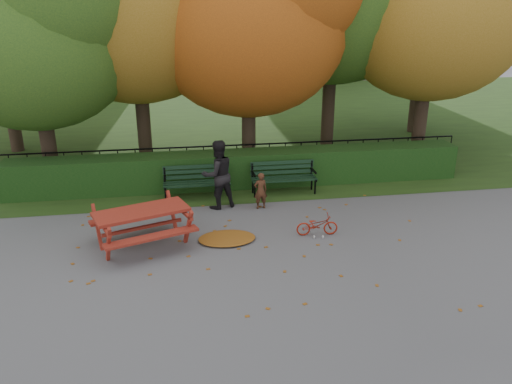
{
  "coord_description": "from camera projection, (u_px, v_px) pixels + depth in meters",
  "views": [
    {
      "loc": [
        -1.76,
        -9.17,
        4.91
      ],
      "look_at": [
        -0.08,
        1.2,
        1.0
      ],
      "focal_mm": 35.0,
      "sensor_mm": 36.0,
      "label": 1
    }
  ],
  "objects": [
    {
      "name": "child",
      "position": [
        261.0,
        191.0,
        12.79
      ],
      "size": [
        0.38,
        0.27,
        0.97
      ],
      "primitive_type": "imported",
      "rotation": [
        0.0,
        0.0,
        3.27
      ],
      "color": "#462516",
      "rests_on": "ground"
    },
    {
      "name": "tree_e",
      "position": [
        448.0,
        1.0,
        15.01
      ],
      "size": [
        6.09,
        5.8,
        8.16
      ],
      "color": "black",
      "rests_on": "ground"
    },
    {
      "name": "ground",
      "position": [
        269.0,
        256.0,
        10.46
      ],
      "size": [
        90.0,
        90.0,
        0.0
      ],
      "primitive_type": "plane",
      "color": "slate",
      "rests_on": "ground"
    },
    {
      "name": "adult",
      "position": [
        218.0,
        174.0,
        12.72
      ],
      "size": [
        1.05,
        0.94,
        1.79
      ],
      "primitive_type": "imported",
      "rotation": [
        0.0,
        0.0,
        3.49
      ],
      "color": "black",
      "rests_on": "ground"
    },
    {
      "name": "bench_right",
      "position": [
        283.0,
        175.0,
        13.87
      ],
      "size": [
        1.8,
        0.57,
        0.88
      ],
      "color": "black",
      "rests_on": "ground"
    },
    {
      "name": "leaf_pile",
      "position": [
        227.0,
        238.0,
        11.17
      ],
      "size": [
        1.41,
        1.08,
        0.09
      ],
      "primitive_type": "ellipsoid",
      "rotation": [
        0.0,
        0.0,
        0.15
      ],
      "color": "brown",
      "rests_on": "ground"
    },
    {
      "name": "picnic_table",
      "position": [
        142.0,
        218.0,
        10.69
      ],
      "size": [
        2.39,
        2.16,
        0.96
      ],
      "rotation": [
        0.0,
        0.0,
        0.35
      ],
      "color": "maroon",
      "rests_on": "ground"
    },
    {
      "name": "tree_a",
      "position": [
        40.0,
        22.0,
        13.27
      ],
      "size": [
        5.88,
        5.6,
        7.48
      ],
      "color": "black",
      "rests_on": "ground"
    },
    {
      "name": "bench_left",
      "position": [
        197.0,
        179.0,
        13.51
      ],
      "size": [
        1.8,
        0.57,
        0.88
      ],
      "color": "black",
      "rests_on": "ground"
    },
    {
      "name": "bicycle",
      "position": [
        317.0,
        225.0,
        11.35
      ],
      "size": [
        0.97,
        0.39,
        0.5
      ],
      "primitive_type": "imported",
      "rotation": [
        0.0,
        0.0,
        1.51
      ],
      "color": "maroon",
      "rests_on": "ground"
    },
    {
      "name": "hedge",
      "position": [
        240.0,
        169.0,
        14.45
      ],
      "size": [
        13.0,
        0.9,
        1.0
      ],
      "primitive_type": "cube",
      "color": "black",
      "rests_on": "ground"
    },
    {
      "name": "leaf_scatter",
      "position": [
        266.0,
        249.0,
        10.74
      ],
      "size": [
        9.0,
        5.7,
        0.01
      ],
      "primitive_type": null,
      "color": "brown",
      "rests_on": "ground"
    },
    {
      "name": "iron_fence",
      "position": [
        237.0,
        160.0,
        15.18
      ],
      "size": [
        14.0,
        0.04,
        1.02
      ],
      "color": "black",
      "rests_on": "ground"
    },
    {
      "name": "grass_strip",
      "position": [
        214.0,
        118.0,
        23.41
      ],
      "size": [
        90.0,
        90.0,
        0.0
      ],
      "primitive_type": "plane",
      "color": "#1F3413",
      "rests_on": "ground"
    },
    {
      "name": "tree_c",
      "position": [
        261.0,
        10.0,
        14.42
      ],
      "size": [
        6.3,
        6.0,
        8.0
      ],
      "color": "black",
      "rests_on": "ground"
    }
  ]
}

